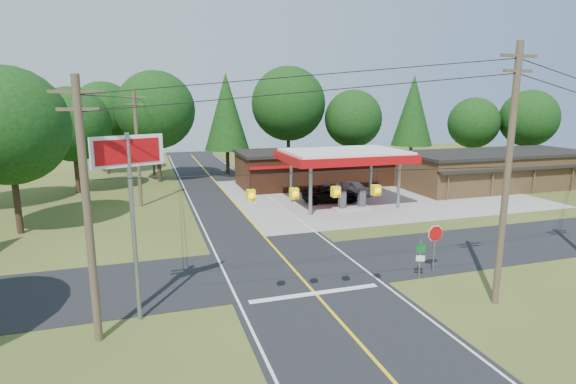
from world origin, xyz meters
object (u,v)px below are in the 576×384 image
object	(u,v)px
big_stop_sign	(130,181)
octagonal_stop_sign	(435,237)
gas_canopy	(344,157)
sedan_car	(354,188)
suv_car	(331,194)

from	to	relation	value
big_stop_sign	octagonal_stop_sign	size ratio (longest dim) A/B	2.95
big_stop_sign	octagonal_stop_sign	distance (m)	15.53
gas_canopy	sedan_car	distance (m)	6.16
gas_canopy	suv_car	size ratio (longest dim) A/B	2.01
gas_canopy	sedan_car	size ratio (longest dim) A/B	2.70
suv_car	sedan_car	xyz separation A→B (m)	(3.50, 2.50, -0.06)
gas_canopy	big_stop_sign	distance (m)	23.94
sedan_car	big_stop_sign	distance (m)	29.31
suv_car	octagonal_stop_sign	size ratio (longest dim) A/B	1.98
octagonal_stop_sign	sedan_car	bearing A→B (deg)	75.97
gas_canopy	suv_car	xyz separation A→B (m)	(-0.50, 1.50, -3.53)
big_stop_sign	suv_car	bearing A→B (deg)	47.91
gas_canopy	suv_car	bearing A→B (deg)	108.43
suv_car	big_stop_sign	size ratio (longest dim) A/B	0.67
gas_canopy	sedan_car	bearing A→B (deg)	53.13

